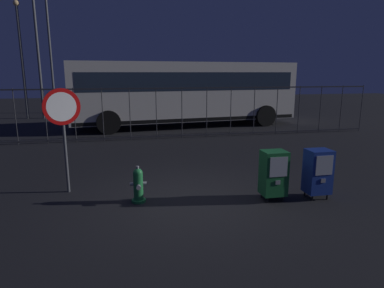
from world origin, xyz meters
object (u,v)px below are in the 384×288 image
Objects in this scene: bus_near at (185,90)px; street_light_near_left at (50,43)px; street_light_far_left at (37,40)px; newspaper_box_primary at (274,173)px; newspaper_box_secondary at (318,171)px; street_light_near_right at (21,51)px; stop_sign at (63,119)px; fire_hydrant at (138,185)px.

street_light_near_left is at bearing 130.89° from bus_near.
bus_near is at bearing -30.10° from street_light_far_left.
newspaper_box_primary and newspaper_box_secondary have the same top height.
street_light_near_left is 2.65m from street_light_far_left.
street_light_near_right is at bearing 119.96° from newspaper_box_primary.
bus_near reaches higher than stop_sign.
street_light_near_left is at bearing 105.43° from fire_hydrant.
street_light_far_left is (-7.30, 14.06, 3.71)m from newspaper_box_primary.
stop_sign is 0.30× the size of street_light_far_left.
stop_sign is 13.40m from street_light_far_left.
fire_hydrant is 2.11m from stop_sign.
street_light_near_left reaches higher than bus_near.
bus_near is 9.49m from street_light_near_right.
street_light_far_left reaches higher than bus_near.
street_light_near_right is 0.85× the size of street_light_far_left.
bus_near reaches higher than newspaper_box_secondary.
street_light_far_left is at bearing 120.19° from newspaper_box_secondary.
street_light_near_left is (-7.16, 16.71, 3.76)m from newspaper_box_primary.
stop_sign is (-1.46, 0.88, 1.25)m from fire_hydrant.
street_light_near_right reaches higher than stop_sign.
street_light_near_left is 1.20× the size of street_light_near_right.
street_light_near_left is 2.80m from street_light_near_right.
newspaper_box_primary is 1.00× the size of newspaper_box_secondary.
street_light_near_left is at bearing 113.20° from newspaper_box_primary.
street_light_near_left is at bearing 87.13° from street_light_far_left.
street_light_far_left reaches higher than stop_sign.
bus_near is at bearing 73.94° from fire_hydrant.
bus_near reaches higher than fire_hydrant.
stop_sign is at bearing -78.87° from street_light_near_left.
street_light_near_left is (-8.09, 16.79, 3.76)m from newspaper_box_secondary.
newspaper_box_primary is 16.27m from street_light_far_left.
fire_hydrant is 0.07× the size of bus_near.
bus_near is at bearing 89.85° from newspaper_box_primary.
street_light_near_left is (-4.49, 16.27, 3.98)m from fire_hydrant.
bus_near is 1.44× the size of street_light_far_left.
street_light_far_left is (0.88, -0.12, 0.60)m from street_light_near_right.
stop_sign is at bearing 149.07° from fire_hydrant.
newspaper_box_primary is 16.66m from street_light_near_right.
newspaper_box_secondary reaches higher than fire_hydrant.
newspaper_box_primary is at bearing -17.64° from stop_sign.
fire_hydrant is 2.72m from newspaper_box_primary.
stop_sign is at bearing -121.39° from bus_near.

